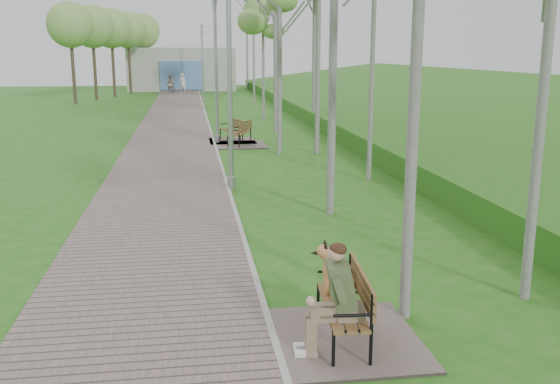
{
  "coord_description": "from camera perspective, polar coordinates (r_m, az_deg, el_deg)",
  "views": [
    {
      "loc": [
        -1.02,
        -10.59,
        3.71
      ],
      "look_at": [
        0.61,
        0.47,
        1.17
      ],
      "focal_mm": 40.0,
      "sensor_mm": 36.0,
      "label": 1
    }
  ],
  "objects": [
    {
      "name": "lamp_post_near",
      "position": [
        16.84,
        -4.61,
        9.5
      ],
      "size": [
        0.23,
        0.23,
        5.9
      ],
      "color": "#989AA0",
      "rests_on": "ground"
    },
    {
      "name": "bench_second",
      "position": [
        26.2,
        -4.47,
        5.08
      ],
      "size": [
        1.89,
        2.1,
        1.16
      ],
      "color": "#6A5C56",
      "rests_on": "ground"
    },
    {
      "name": "pedestrian_near",
      "position": [
        57.04,
        -8.88,
        9.81
      ],
      "size": [
        0.77,
        0.66,
        1.79
      ],
      "primitive_type": "imported",
      "rotation": [
        0.0,
        0.0,
        2.71
      ],
      "color": "silver",
      "rests_on": "ground"
    },
    {
      "name": "lamp_post_third",
      "position": [
        46.92,
        -7.07,
        11.05
      ],
      "size": [
        0.2,
        0.2,
        5.07
      ],
      "color": "#989AA0",
      "rests_on": "ground"
    },
    {
      "name": "lamp_post_far",
      "position": [
        55.11,
        -7.08,
        11.68
      ],
      "size": [
        0.23,
        0.23,
        5.87
      ],
      "color": "#989AA0",
      "rests_on": "ground"
    },
    {
      "name": "pedestrian_far",
      "position": [
        55.78,
        -10.0,
        9.69
      ],
      "size": [
        1.06,
        0.96,
        1.77
      ],
      "primitive_type": "imported",
      "rotation": [
        0.0,
        0.0,
        2.71
      ],
      "color": "gray",
      "rests_on": "ground"
    },
    {
      "name": "lamp_post_second",
      "position": [
        25.59,
        -5.86,
        10.4
      ],
      "size": [
        0.22,
        0.22,
        5.72
      ],
      "color": "#989AA0",
      "rests_on": "ground"
    },
    {
      "name": "embankment",
      "position": [
        33.45,
        14.69,
        6.0
      ],
      "size": [
        14.0,
        70.0,
        1.6
      ],
      "primitive_type": "cube",
      "color": "#467728",
      "rests_on": "ground"
    },
    {
      "name": "bench_third",
      "position": [
        25.14,
        -3.71,
        4.8
      ],
      "size": [
        1.99,
        2.21,
        1.22
      ],
      "color": "#6A5C56",
      "rests_on": "ground"
    },
    {
      "name": "ground",
      "position": [
        11.27,
        -2.72,
        -6.45
      ],
      "size": [
        120.0,
        120.0,
        0.0
      ],
      "primitive_type": "plane",
      "color": "#1E6315",
      "rests_on": "ground"
    },
    {
      "name": "building_north",
      "position": [
        61.59,
        -8.96,
        11.04
      ],
      "size": [
        10.0,
        5.2,
        4.0
      ],
      "color": "#9E9E99",
      "rests_on": "ground"
    },
    {
      "name": "bench_main",
      "position": [
        8.2,
        5.42,
        -10.55
      ],
      "size": [
        1.92,
        2.13,
        1.67
      ],
      "color": "#6A5C56",
      "rests_on": "ground"
    },
    {
      "name": "kerb",
      "position": [
        32.32,
        -6.53,
        6.15
      ],
      "size": [
        0.1,
        67.0,
        0.05
      ],
      "primitive_type": "cube",
      "color": "#999993",
      "rests_on": "ground"
    },
    {
      "name": "birch_far_b",
      "position": [
        34.42,
        -1.57,
        16.2
      ],
      "size": [
        2.4,
        2.4,
        7.34
      ],
      "color": "silver",
      "rests_on": "ground"
    },
    {
      "name": "walkway",
      "position": [
        32.31,
        -9.64,
        6.05
      ],
      "size": [
        3.5,
        67.0,
        0.04
      ],
      "primitive_type": "cube",
      "color": "#6A5C56",
      "rests_on": "ground"
    }
  ]
}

